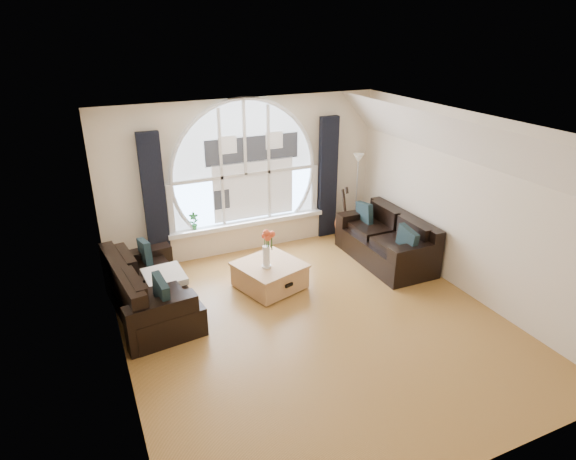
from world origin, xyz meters
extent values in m
cube|color=brown|center=(0.00, 0.00, 0.00)|extent=(5.00, 5.50, 0.01)
cube|color=silver|center=(0.00, 0.00, 2.70)|extent=(5.00, 5.50, 0.01)
cube|color=beige|center=(0.00, 2.75, 1.35)|extent=(5.00, 0.01, 2.70)
cube|color=beige|center=(0.00, -2.75, 1.35)|extent=(5.00, 0.01, 2.70)
cube|color=beige|center=(-2.50, 0.00, 1.35)|extent=(0.01, 5.50, 2.70)
cube|color=beige|center=(2.50, 0.00, 1.35)|extent=(0.01, 5.50, 2.70)
cube|color=silver|center=(2.20, 0.00, 2.35)|extent=(0.92, 5.50, 0.72)
cube|color=silver|center=(0.00, 2.72, 1.62)|extent=(2.60, 0.06, 2.15)
cube|color=white|center=(0.00, 2.65, 0.51)|extent=(2.90, 0.22, 0.08)
cube|color=white|center=(0.00, 2.69, 1.62)|extent=(2.76, 0.08, 2.15)
cube|color=silver|center=(0.15, 2.71, 1.50)|extent=(1.70, 0.02, 1.50)
cube|color=black|center=(-1.60, 2.63, 1.15)|extent=(0.35, 0.12, 2.30)
cube|color=black|center=(1.60, 2.63, 1.15)|extent=(0.35, 0.12, 2.30)
cube|color=black|center=(-1.99, 1.18, 0.40)|extent=(1.14, 1.95, 0.82)
cube|color=black|center=(1.98, 1.20, 0.40)|extent=(0.93, 1.86, 0.82)
cube|color=#AE7C4C|center=(-0.19, 1.17, 0.22)|extent=(1.15, 1.15, 0.45)
cube|color=silver|center=(-1.78, 1.26, 0.50)|extent=(0.59, 0.59, 0.10)
cube|color=white|center=(-0.27, 1.09, 0.80)|extent=(0.24, 0.24, 0.70)
cube|color=#B2B2B2|center=(2.13, 2.44, 0.80)|extent=(0.24, 0.24, 1.60)
cube|color=#995127|center=(1.79, 2.35, 0.53)|extent=(0.41, 0.32, 1.06)
imported|color=#1E6023|center=(-0.98, 2.65, 0.70)|extent=(0.17, 0.13, 0.31)
camera|label=1|loc=(-2.70, -5.07, 3.87)|focal=30.45mm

